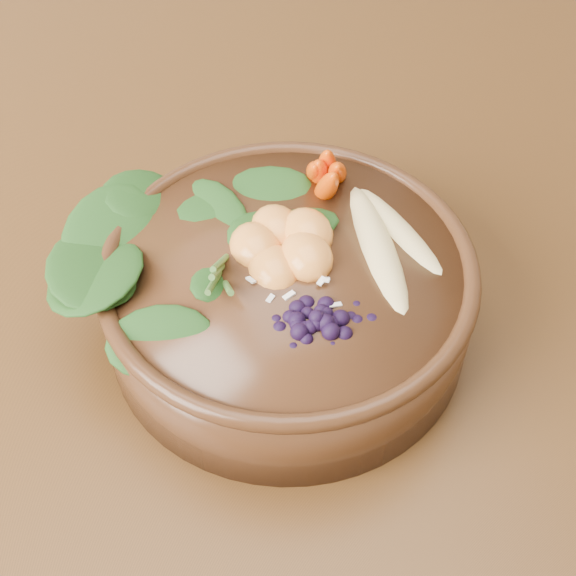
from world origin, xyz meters
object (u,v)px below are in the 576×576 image
(carrot_cluster, at_px, (322,147))
(mandarin_cluster, at_px, (284,233))
(dining_table, at_px, (312,271))
(banana_halves, at_px, (390,225))
(blueberry_pile, at_px, (317,305))
(kale_heap, at_px, (210,203))
(stoneware_bowl, at_px, (288,298))

(carrot_cluster, bearing_deg, mandarin_cluster, -129.81)
(dining_table, height_order, banana_halves, banana_halves)
(dining_table, xyz_separation_m, carrot_cluster, (-0.02, -0.06, 0.19))
(dining_table, relative_size, carrot_cluster, 23.33)
(blueberry_pile, bearing_deg, kale_heap, 108.14)
(dining_table, xyz_separation_m, blueberry_pile, (-0.07, -0.17, 0.18))
(dining_table, height_order, stoneware_bowl, stoneware_bowl)
(stoneware_bowl, bearing_deg, banana_halves, -0.92)
(dining_table, relative_size, stoneware_bowl, 6.44)
(kale_heap, distance_m, mandarin_cluster, 0.05)
(stoneware_bowl, bearing_deg, carrot_cluster, 52.65)
(banana_halves, xyz_separation_m, blueberry_pile, (-0.07, -0.05, 0.01))
(stoneware_bowl, height_order, mandarin_cluster, mandarin_cluster)
(dining_table, distance_m, mandarin_cluster, 0.21)
(stoneware_bowl, xyz_separation_m, banana_halves, (0.07, -0.00, 0.05))
(stoneware_bowl, distance_m, blueberry_pile, 0.07)
(kale_heap, bearing_deg, carrot_cluster, 6.85)
(dining_table, bearing_deg, kale_heap, -146.66)
(stoneware_bowl, height_order, kale_heap, kale_heap)
(banana_halves, bearing_deg, blueberry_pile, -141.51)
(stoneware_bowl, height_order, carrot_cluster, carrot_cluster)
(kale_heap, xyz_separation_m, mandarin_cluster, (0.04, -0.04, -0.01))
(kale_heap, height_order, banana_halves, kale_heap)
(stoneware_bowl, relative_size, blueberry_pile, 2.16)
(carrot_cluster, distance_m, mandarin_cluster, 0.07)
(banana_halves, distance_m, mandarin_cluster, 0.07)
(banana_halves, relative_size, mandarin_cluster, 1.77)
(dining_table, distance_m, carrot_cluster, 0.20)
(carrot_cluster, relative_size, banana_halves, 0.49)
(dining_table, height_order, carrot_cluster, carrot_cluster)
(stoneware_bowl, xyz_separation_m, blueberry_pile, (-0.00, -0.05, 0.05))
(dining_table, relative_size, mandarin_cluster, 20.29)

